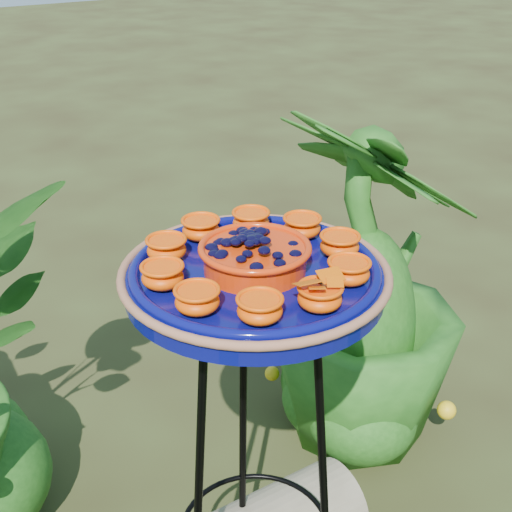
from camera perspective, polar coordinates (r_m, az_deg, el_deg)
name	(u,v)px	position (r m, az deg, el deg)	size (l,w,h in m)	color
tripod_stand	(255,445)	(1.37, -0.08, -14.92)	(0.39, 0.39, 0.84)	black
feeder_dish	(255,271)	(1.16, -0.09, -1.23)	(0.55, 0.55, 0.10)	#070A59
shrub_back_right	(366,284)	(1.94, 8.83, -2.23)	(0.54, 0.54, 0.97)	#1D5215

